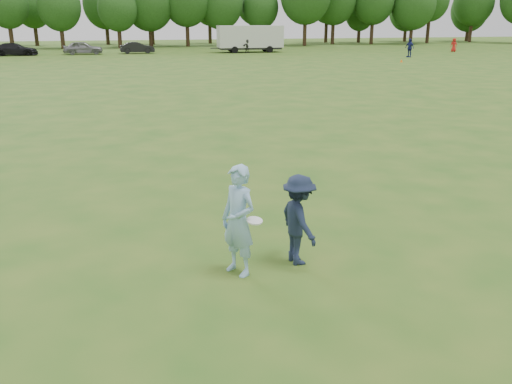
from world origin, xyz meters
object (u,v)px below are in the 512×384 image
(player_far_b, at_px, (410,48))
(car_f, at_px, (137,48))
(thrower, at_px, (238,221))
(cargo_trailer, at_px, (250,38))
(field_cone, at_px, (401,61))
(car_e, at_px, (83,48))
(defender, at_px, (299,220))
(player_far_c, at_px, (454,45))
(car_d, at_px, (15,49))
(player_far_d, at_px, (247,46))

(player_far_b, height_order, car_f, player_far_b)
(thrower, distance_m, cargo_trailer, 61.10)
(car_f, bearing_deg, field_cone, -131.34)
(car_e, bearing_deg, field_cone, -125.34)
(cargo_trailer, bearing_deg, defender, -102.03)
(player_far_c, distance_m, car_d, 52.94)
(player_far_d, bearing_deg, player_far_b, -64.15)
(thrower, distance_m, player_far_c, 67.06)
(thrower, xyz_separation_m, car_e, (-6.24, 60.24, -0.21))
(player_far_d, height_order, car_d, player_far_d)
(thrower, xyz_separation_m, cargo_trailer, (13.78, 59.52, 0.80))
(thrower, relative_size, car_e, 0.43)
(cargo_trailer, bearing_deg, car_f, 175.66)
(thrower, distance_m, player_far_b, 55.38)
(car_d, height_order, car_e, car_e)
(player_far_d, relative_size, cargo_trailer, 0.18)
(thrower, relative_size, player_far_d, 1.18)
(player_far_c, height_order, cargo_trailer, cargo_trailer)
(thrower, height_order, player_far_b, player_far_b)
(car_e, relative_size, cargo_trailer, 0.50)
(player_far_d, bearing_deg, defender, -130.55)
(defender, relative_size, player_far_b, 0.83)
(defender, relative_size, car_f, 0.40)
(car_f, height_order, field_cone, car_f)
(player_far_d, height_order, cargo_trailer, cargo_trailer)
(defender, bearing_deg, player_far_b, -39.28)
(car_d, distance_m, cargo_trailer, 27.43)
(thrower, height_order, player_far_d, thrower)
(player_far_b, xyz_separation_m, car_d, (-42.53, 12.63, -0.30))
(car_d, relative_size, cargo_trailer, 0.54)
(thrower, height_order, cargo_trailer, cargo_trailer)
(car_e, distance_m, car_f, 6.27)
(field_cone, bearing_deg, player_far_d, 123.78)
(player_far_d, height_order, car_e, player_far_d)
(field_cone, relative_size, cargo_trailer, 0.03)
(car_d, bearing_deg, field_cone, -115.09)
(thrower, distance_m, defender, 1.15)
(car_d, relative_size, car_e, 1.08)
(player_far_d, relative_size, field_cone, 5.48)
(car_d, bearing_deg, car_e, -86.07)
(car_f, relative_size, field_cone, 13.63)
(player_far_c, distance_m, car_e, 45.64)
(player_far_c, height_order, player_far_d, player_far_c)
(defender, relative_size, player_far_c, 0.98)
(car_f, bearing_deg, car_d, 89.88)
(car_d, bearing_deg, defender, -165.09)
(player_far_b, relative_size, player_far_d, 1.22)
(thrower, bearing_deg, car_f, 147.33)
(defender, distance_m, player_far_c, 66.28)
(car_d, bearing_deg, player_far_c, -94.76)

